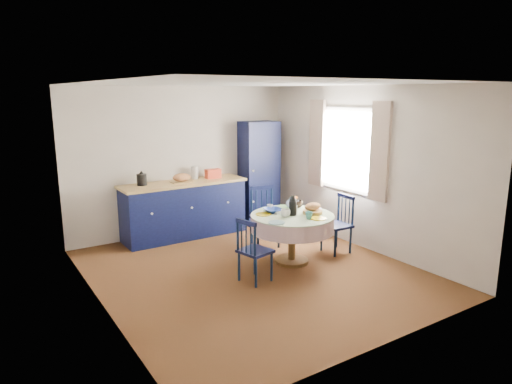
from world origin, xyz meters
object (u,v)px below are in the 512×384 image
chair_left (253,250)px  chair_far (264,216)px  chair_right (338,223)px  mug_b (309,216)px  mug_c (298,204)px  mug_a (285,213)px  kitchen_counter (184,208)px  mug_d (270,207)px  cobalt_bowl (273,211)px  dining_table (293,223)px  pantry_cabinet (259,173)px

chair_left → chair_far: (0.94, 1.14, 0.05)m
chair_right → mug_b: bearing=-68.6°
mug_c → mug_a: bearing=-145.5°
kitchen_counter → mug_b: 2.44m
mug_b → mug_d: size_ratio=1.19×
mug_b → cobalt_bowl: size_ratio=0.42×
dining_table → mug_c: dining_table is taller
dining_table → chair_far: (0.10, 0.87, -0.11)m
chair_left → mug_b: 0.94m
kitchen_counter → chair_far: kitchen_counter is taller
pantry_cabinet → mug_b: pantry_cabinet is taller
kitchen_counter → mug_a: 2.13m
chair_far → mug_a: (-0.26, -0.90, 0.29)m
chair_far → chair_right: bearing=-33.7°
mug_b → kitchen_counter: bearing=110.0°
chair_far → mug_c: size_ratio=6.90×
pantry_cabinet → chair_left: bearing=-120.7°
chair_far → pantry_cabinet: bearing=76.0°
chair_far → cobalt_bowl: size_ratio=3.73×
pantry_cabinet → mug_c: (-0.43, -1.73, -0.18)m
mug_b → mug_d: 0.71m
chair_right → mug_a: bearing=-86.6°
cobalt_bowl → mug_c: bearing=5.1°
pantry_cabinet → cobalt_bowl: bearing=-113.4°
kitchen_counter → chair_far: size_ratio=2.24×
mug_b → pantry_cabinet: bearing=73.1°
mug_c → cobalt_bowl: (-0.49, -0.04, -0.02)m
mug_b → dining_table: bearing=98.3°
kitchen_counter → mug_a: size_ratio=15.54×
kitchen_counter → mug_c: 2.03m
pantry_cabinet → chair_right: (0.12, -2.03, -0.49)m
chair_far → dining_table: bearing=-81.3°
chair_right → mug_b: size_ratio=8.42×
mug_c → cobalt_bowl: bearing=-174.9°
chair_far → mug_a: chair_far is taller
chair_right → mug_d: chair_right is taller
pantry_cabinet → mug_a: pantry_cabinet is taller
pantry_cabinet → chair_far: (-0.65, -1.15, -0.46)m
cobalt_bowl → mug_a: bearing=-87.2°
chair_left → mug_a: size_ratio=6.22×
kitchen_counter → mug_d: 1.74m
cobalt_bowl → mug_b: bearing=-68.4°
chair_left → mug_d: (0.71, 0.66, 0.32)m
pantry_cabinet → chair_far: size_ratio=2.00×
cobalt_bowl → chair_far: bearing=66.3°
dining_table → mug_a: size_ratio=8.63×
cobalt_bowl → chair_left: bearing=-142.0°
mug_b → chair_right: bearing=19.3°
pantry_cabinet → mug_d: size_ratio=21.31×
chair_far → mug_d: 0.60m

